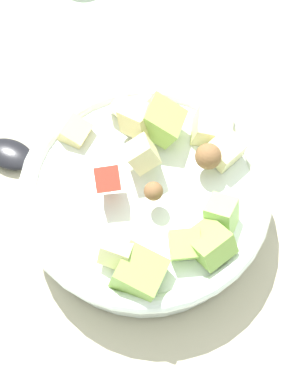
{
  "coord_description": "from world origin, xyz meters",
  "views": [
    {
      "loc": [
        -0.18,
        0.15,
        0.54
      ],
      "look_at": [
        0.0,
        -0.01,
        0.05
      ],
      "focal_mm": 52.3,
      "sensor_mm": 36.0,
      "label": 1
    }
  ],
  "objects": [
    {
      "name": "ground_plane",
      "position": [
        0.0,
        0.0,
        0.0
      ],
      "size": [
        2.4,
        2.4,
        0.0
      ],
      "primitive_type": "plane",
      "color": "silver"
    },
    {
      "name": "placemat",
      "position": [
        0.0,
        0.0,
        0.0
      ],
      "size": [
        0.51,
        0.35,
        0.01
      ],
      "primitive_type": "cube",
      "color": "#BCB299",
      "rests_on": "ground_plane"
    },
    {
      "name": "salad_bowl",
      "position": [
        0.0,
        -0.01,
        0.04
      ],
      "size": [
        0.25,
        0.25,
        0.1
      ],
      "color": "white",
      "rests_on": "placemat"
    }
  ]
}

